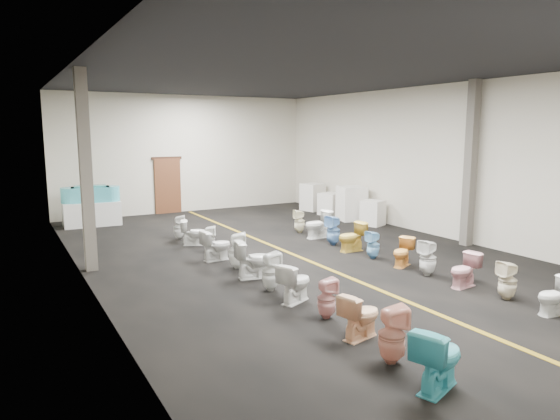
{
  "coord_description": "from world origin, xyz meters",
  "views": [
    {
      "loc": [
        -6.47,
        -10.73,
        3.16
      ],
      "look_at": [
        0.21,
        1.0,
        1.0
      ],
      "focal_mm": 32.0,
      "sensor_mm": 36.0,
      "label": 1
    }
  ],
  "objects_px": {
    "toilet_left_6": "(254,259)",
    "toilet_left_7": "(237,250)",
    "display_table": "(92,214)",
    "toilet_left_2": "(360,315)",
    "toilet_left_9": "(209,239)",
    "toilet_right_5": "(403,252)",
    "toilet_left_8": "(216,245)",
    "toilet_right_3": "(464,270)",
    "appliance_crate_d": "(313,197)",
    "toilet_right_6": "(373,245)",
    "toilet_right_10": "(299,221)",
    "toilet_right_1": "(555,296)",
    "appliance_crate_c": "(331,204)",
    "toilet_left_4": "(295,282)",
    "toilet_left_5": "(271,272)",
    "toilet_right_9": "(318,224)",
    "toilet_right_4": "(428,258)",
    "bathtub": "(91,194)",
    "appliance_crate_a": "(373,213)",
    "toilet_right_2": "(508,280)",
    "toilet_left_10": "(194,232)",
    "toilet_left_1": "(392,335)",
    "toilet_right_8": "(333,230)",
    "appliance_crate_b": "(352,203)",
    "toilet_left_11": "(179,227)",
    "toilet_left_3": "(327,298)",
    "toilet_right_7": "(352,237)"
  },
  "relations": [
    {
      "from": "toilet_left_6",
      "to": "toilet_left_7",
      "type": "relative_size",
      "value": 0.99
    },
    {
      "from": "display_table",
      "to": "toilet_left_2",
      "type": "xyz_separation_m",
      "value": [
        2.0,
        -11.73,
        -0.04
      ]
    },
    {
      "from": "toilet_left_9",
      "to": "toilet_right_5",
      "type": "height_order",
      "value": "toilet_left_9"
    },
    {
      "from": "toilet_left_8",
      "to": "toilet_right_5",
      "type": "height_order",
      "value": "toilet_left_8"
    },
    {
      "from": "toilet_right_3",
      "to": "appliance_crate_d",
      "type": "bearing_deg",
      "value": 158.58
    },
    {
      "from": "toilet_right_6",
      "to": "toilet_right_10",
      "type": "distance_m",
      "value": 3.61
    },
    {
      "from": "toilet_right_1",
      "to": "appliance_crate_c",
      "type": "bearing_deg",
      "value": 173.77
    },
    {
      "from": "toilet_left_4",
      "to": "toilet_right_1",
      "type": "bearing_deg",
      "value": -152.11
    },
    {
      "from": "toilet_left_5",
      "to": "toilet_right_9",
      "type": "xyz_separation_m",
      "value": [
        3.57,
        3.63,
        0.02
      ]
    },
    {
      "from": "toilet_right_10",
      "to": "toilet_right_4",
      "type": "bearing_deg",
      "value": 9.13
    },
    {
      "from": "toilet_left_8",
      "to": "toilet_right_10",
      "type": "distance_m",
      "value": 3.98
    },
    {
      "from": "appliance_crate_d",
      "to": "toilet_left_6",
      "type": "relative_size",
      "value": 1.29
    },
    {
      "from": "bathtub",
      "to": "toilet_left_4",
      "type": "xyz_separation_m",
      "value": [
        1.98,
        -9.84,
        -0.7
      ]
    },
    {
      "from": "display_table",
      "to": "toilet_right_5",
      "type": "relative_size",
      "value": 2.67
    },
    {
      "from": "appliance_crate_a",
      "to": "toilet_left_8",
      "type": "height_order",
      "value": "appliance_crate_a"
    },
    {
      "from": "toilet_right_1",
      "to": "toilet_right_2",
      "type": "bearing_deg",
      "value": -170.67
    },
    {
      "from": "appliance_crate_d",
      "to": "toilet_right_10",
      "type": "distance_m",
      "value": 4.49
    },
    {
      "from": "toilet_left_10",
      "to": "toilet_right_10",
      "type": "bearing_deg",
      "value": -66.62
    },
    {
      "from": "toilet_left_1",
      "to": "toilet_left_4",
      "type": "relative_size",
      "value": 1.1
    },
    {
      "from": "toilet_left_6",
      "to": "toilet_right_2",
      "type": "height_order",
      "value": "toilet_left_6"
    },
    {
      "from": "toilet_right_6",
      "to": "toilet_right_9",
      "type": "height_order",
      "value": "toilet_right_9"
    },
    {
      "from": "toilet_right_2",
      "to": "toilet_right_4",
      "type": "relative_size",
      "value": 0.93
    },
    {
      "from": "toilet_right_1",
      "to": "toilet_right_8",
      "type": "xyz_separation_m",
      "value": [
        -0.2,
        6.23,
        0.09
      ]
    },
    {
      "from": "toilet_right_2",
      "to": "toilet_right_4",
      "type": "distance_m",
      "value": 1.89
    },
    {
      "from": "toilet_left_4",
      "to": "toilet_right_8",
      "type": "xyz_separation_m",
      "value": [
        3.35,
        3.45,
        0.05
      ]
    },
    {
      "from": "bathtub",
      "to": "appliance_crate_a",
      "type": "bearing_deg",
      "value": -21.22
    },
    {
      "from": "toilet_right_3",
      "to": "toilet_right_5",
      "type": "distance_m",
      "value": 1.8
    },
    {
      "from": "appliance_crate_d",
      "to": "toilet_right_5",
      "type": "distance_m",
      "value": 8.48
    },
    {
      "from": "toilet_left_8",
      "to": "toilet_right_9",
      "type": "distance_m",
      "value": 3.7
    },
    {
      "from": "toilet_left_5",
      "to": "toilet_right_4",
      "type": "xyz_separation_m",
      "value": [
        3.5,
        -0.78,
        0.01
      ]
    },
    {
      "from": "toilet_left_9",
      "to": "toilet_right_9",
      "type": "height_order",
      "value": "toilet_right_9"
    },
    {
      "from": "appliance_crate_b",
      "to": "toilet_left_4",
      "type": "xyz_separation_m",
      "value": [
        -6.22,
        -6.36,
        -0.23
      ]
    },
    {
      "from": "appliance_crate_b",
      "to": "toilet_left_2",
      "type": "distance_m",
      "value": 10.32
    },
    {
      "from": "appliance_crate_b",
      "to": "appliance_crate_c",
      "type": "xyz_separation_m",
      "value": [
        0.0,
        1.27,
        -0.19
      ]
    },
    {
      "from": "appliance_crate_a",
      "to": "toilet_left_4",
      "type": "relative_size",
      "value": 1.13
    },
    {
      "from": "toilet_right_4",
      "to": "toilet_left_11",
      "type": "bearing_deg",
      "value": -155.92
    },
    {
      "from": "toilet_left_5",
      "to": "appliance_crate_c",
      "type": "bearing_deg",
      "value": -41.73
    },
    {
      "from": "appliance_crate_b",
      "to": "appliance_crate_a",
      "type": "bearing_deg",
      "value": -90.0
    },
    {
      "from": "appliance_crate_c",
      "to": "toilet_left_1",
      "type": "xyz_separation_m",
      "value": [
        -6.37,
        -10.4,
        -0.0
      ]
    },
    {
      "from": "bathtub",
      "to": "toilet_left_9",
      "type": "relative_size",
      "value": 2.67
    },
    {
      "from": "toilet_left_3",
      "to": "appliance_crate_d",
      "type": "bearing_deg",
      "value": -24.55
    },
    {
      "from": "appliance_crate_a",
      "to": "toilet_right_10",
      "type": "height_order",
      "value": "appliance_crate_a"
    },
    {
      "from": "toilet_left_11",
      "to": "toilet_right_6",
      "type": "distance_m",
      "value": 5.69
    },
    {
      "from": "toilet_left_7",
      "to": "toilet_left_11",
      "type": "distance_m",
      "value": 3.64
    },
    {
      "from": "toilet_left_3",
      "to": "toilet_right_3",
      "type": "height_order",
      "value": "toilet_right_3"
    },
    {
      "from": "appliance_crate_d",
      "to": "toilet_left_9",
      "type": "relative_size",
      "value": 1.55
    },
    {
      "from": "toilet_right_7",
      "to": "toilet_left_4",
      "type": "bearing_deg",
      "value": -50.8
    },
    {
      "from": "toilet_left_7",
      "to": "toilet_right_7",
      "type": "xyz_separation_m",
      "value": [
        3.31,
        0.0,
        -0.03
      ]
    },
    {
      "from": "toilet_right_4",
      "to": "appliance_crate_b",
      "type": "bearing_deg",
      "value": 150.53
    },
    {
      "from": "appliance_crate_d",
      "to": "toilet_left_4",
      "type": "bearing_deg",
      "value": -125.06
    }
  ]
}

